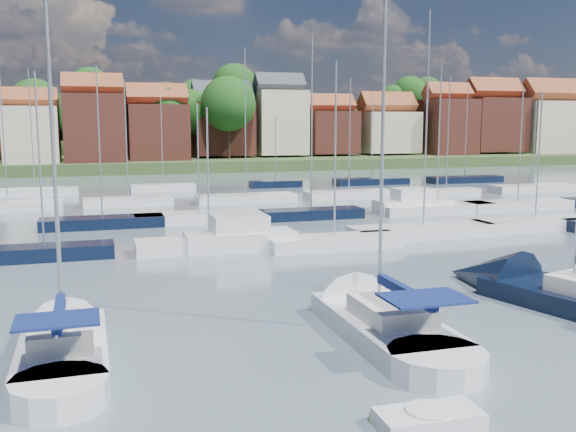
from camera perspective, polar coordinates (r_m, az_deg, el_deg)
name	(u,v)px	position (r m, az deg, el deg)	size (l,w,h in m)	color
ground	(247,207)	(61.75, -3.65, 0.77)	(260.00, 260.00, 0.00)	#495A63
sailboat_left	(64,342)	(24.58, -19.25, -10.55)	(2.89, 10.80, 14.70)	silver
sailboat_centre	(368,316)	(26.43, 7.10, -8.82)	(3.39, 12.40, 16.76)	silver
sailboat_navy	(545,293)	(31.92, 21.88, -6.37)	(7.28, 14.38, 19.14)	black
tender	(429,419)	(18.40, 12.40, -17.23)	(2.86, 1.39, 0.61)	silver
buoy_b	(378,421)	(18.60, 8.00, -17.62)	(0.53, 0.53, 0.53)	beige
buoy_c	(418,356)	(23.44, 11.47, -12.09)	(0.47, 0.47, 0.47)	#D85914
buoy_e	(532,290)	(33.65, 20.86, -6.18)	(0.54, 0.54, 0.54)	beige
marina_field	(281,209)	(57.54, -0.67, 0.66)	(79.62, 41.41, 15.93)	silver
far_shore_town	(163,137)	(153.12, -11.07, 6.87)	(212.46, 90.00, 22.27)	#374B25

